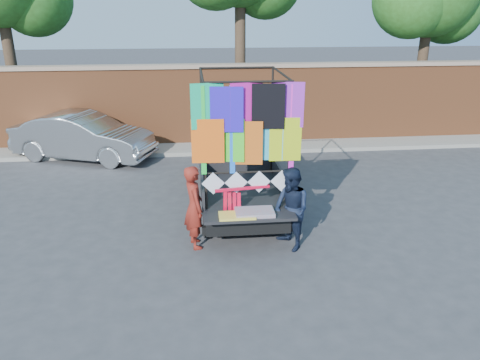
{
  "coord_description": "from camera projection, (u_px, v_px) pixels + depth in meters",
  "views": [
    {
      "loc": [
        -0.69,
        -8.05,
        4.32
      ],
      "look_at": [
        0.17,
        0.23,
        1.22
      ],
      "focal_mm": 35.0,
      "sensor_mm": 36.0,
      "label": 1
    }
  ],
  "objects": [
    {
      "name": "woman",
      "position": [
        194.0,
        207.0,
        8.71
      ],
      "size": [
        0.51,
        0.66,
        1.61
      ],
      "primitive_type": "imported",
      "rotation": [
        0.0,
        0.0,
        1.81
      ],
      "color": "maroon",
      "rests_on": "ground"
    },
    {
      "name": "brick_wall",
      "position": [
        213.0,
        104.0,
        15.14
      ],
      "size": [
        30.0,
        0.45,
        2.61
      ],
      "color": "#99522C",
      "rests_on": "ground"
    },
    {
      "name": "ground",
      "position": [
        233.0,
        243.0,
        9.08
      ],
      "size": [
        90.0,
        90.0,
        0.0
      ],
      "primitive_type": "plane",
      "color": "#38383A",
      "rests_on": "ground"
    },
    {
      "name": "streamer_bundle",
      "position": [
        236.0,
        199.0,
        8.59
      ],
      "size": [
        1.02,
        0.19,
        0.7
      ],
      "color": "#F30D33",
      "rests_on": "ground"
    },
    {
      "name": "pickup_truck",
      "position": [
        235.0,
        165.0,
        11.03
      ],
      "size": [
        1.98,
        4.97,
        3.13
      ],
      "color": "black",
      "rests_on": "ground"
    },
    {
      "name": "curb",
      "position": [
        215.0,
        148.0,
        14.93
      ],
      "size": [
        30.0,
        1.2,
        0.12
      ],
      "primitive_type": "cube",
      "color": "gray",
      "rests_on": "ground"
    },
    {
      "name": "man",
      "position": [
        291.0,
        209.0,
        8.64
      ],
      "size": [
        0.83,
        0.93,
        1.58
      ],
      "primitive_type": "imported",
      "rotation": [
        0.0,
        0.0,
        -1.22
      ],
      "color": "#141D32",
      "rests_on": "ground"
    },
    {
      "name": "sedan",
      "position": [
        83.0,
        137.0,
        13.86
      ],
      "size": [
        4.42,
        2.81,
        1.38
      ],
      "primitive_type": "imported",
      "rotation": [
        0.0,
        0.0,
        1.22
      ],
      "color": "#ADB1B4",
      "rests_on": "ground"
    }
  ]
}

